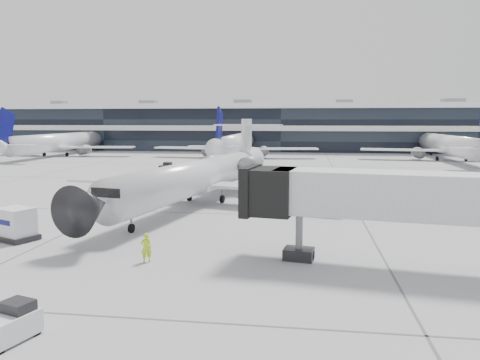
# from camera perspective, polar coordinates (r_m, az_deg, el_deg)

# --- Properties ---
(ground) EXTENTS (220.00, 220.00, 0.00)m
(ground) POSITION_cam_1_polar(r_m,az_deg,el_deg) (37.42, -0.92, -4.17)
(ground) COLOR #959597
(ground) RESTS_ON ground
(terminal) EXTENTS (170.00, 22.00, 10.00)m
(terminal) POSITION_cam_1_polar(r_m,az_deg,el_deg) (118.38, 5.28, 6.16)
(terminal) COLOR black
(terminal) RESTS_ON ground
(bg_jet_left) EXTENTS (32.00, 40.00, 9.60)m
(bg_jet_left) POSITION_cam_1_polar(r_m,az_deg,el_deg) (104.63, -21.02, 2.80)
(bg_jet_left) COLOR white
(bg_jet_left) RESTS_ON ground
(bg_jet_center) EXTENTS (32.00, 40.00, 9.60)m
(bg_jet_center) POSITION_cam_1_polar(r_m,az_deg,el_deg) (92.54, -0.53, 2.75)
(bg_jet_center) COLOR white
(bg_jet_center) RESTS_ON ground
(bg_jet_right) EXTENTS (32.00, 40.00, 9.60)m
(bg_jet_right) POSITION_cam_1_polar(r_m,az_deg,el_deg) (95.23, 24.04, 2.24)
(bg_jet_right) COLOR white
(bg_jet_right) RESTS_ON ground
(regional_jet) EXTENTS (26.15, 32.60, 7.57)m
(regional_jet) POSITION_cam_1_polar(r_m,az_deg,el_deg) (41.58, -4.90, 0.57)
(regional_jet) COLOR silver
(regional_jet) RESTS_ON ground
(jet_bridge) EXTENTS (15.79, 5.30, 5.07)m
(jet_bridge) POSITION_cam_1_polar(r_m,az_deg,el_deg) (24.70, 20.52, -1.95)
(jet_bridge) COLOR silver
(jet_bridge) RESTS_ON ground
(ramp_worker) EXTENTS (0.69, 0.62, 1.57)m
(ramp_worker) POSITION_cam_1_polar(r_m,az_deg,el_deg) (25.45, -11.37, -8.06)
(ramp_worker) COLOR #BCDF17
(ramp_worker) RESTS_ON ground
(baggage_tug) EXTENTS (1.72, 2.27, 1.28)m
(baggage_tug) POSITION_cam_1_polar(r_m,az_deg,el_deg) (18.42, -26.34, -15.52)
(baggage_tug) COLOR silver
(baggage_tug) RESTS_ON ground
(cargo_uld) EXTENTS (2.96, 2.62, 2.00)m
(cargo_uld) POSITION_cam_1_polar(r_m,az_deg,el_deg) (32.47, -25.64, -4.90)
(cargo_uld) COLOR black
(cargo_uld) RESTS_ON ground
(traffic_cone) EXTENTS (0.44, 0.44, 0.63)m
(traffic_cone) POSITION_cam_1_polar(r_m,az_deg,el_deg) (54.21, -5.11, -0.27)
(traffic_cone) COLOR orange
(traffic_cone) RESTS_ON ground
(far_tug) EXTENTS (1.69, 2.33, 1.34)m
(far_tug) POSITION_cam_1_polar(r_m,az_deg,el_deg) (68.47, -8.99, 1.52)
(far_tug) COLOR black
(far_tug) RESTS_ON ground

